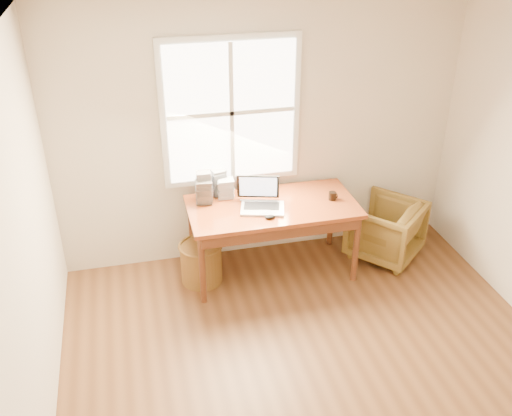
{
  "coord_description": "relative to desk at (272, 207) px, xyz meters",
  "views": [
    {
      "loc": [
        -1.26,
        -2.76,
        3.33
      ],
      "look_at": [
        -0.2,
        1.65,
        0.82
      ],
      "focal_mm": 40.0,
      "sensor_mm": 36.0,
      "label": 1
    }
  ],
  "objects": [
    {
      "name": "cd_stack_c",
      "position": [
        -0.61,
        0.25,
        0.17
      ],
      "size": [
        0.14,
        0.13,
        0.3
      ],
      "primitive_type": "cube",
      "rotation": [
        0.0,
        0.0,
        -0.09
      ],
      "color": "#AAA8B6",
      "rests_on": "desk"
    },
    {
      "name": "cd_stack_d",
      "position": [
        -0.4,
        0.26,
        0.11
      ],
      "size": [
        0.16,
        0.14,
        0.19
      ],
      "primitive_type": "cube",
      "rotation": [
        0.0,
        0.0,
        -0.08
      ],
      "color": "silver",
      "rests_on": "desk"
    },
    {
      "name": "laptop",
      "position": [
        -0.11,
        -0.07,
        0.18
      ],
      "size": [
        0.54,
        0.56,
        0.32
      ],
      "primitive_type": null,
      "rotation": [
        0.0,
        0.0,
        -0.28
      ],
      "color": "silver",
      "rests_on": "desk"
    },
    {
      "name": "mouse",
      "position": [
        -0.09,
        -0.25,
        0.04
      ],
      "size": [
        0.1,
        0.06,
        0.03
      ],
      "primitive_type": "ellipsoid",
      "rotation": [
        0.0,
        0.0,
        0.05
      ],
      "color": "black",
      "rests_on": "desk"
    },
    {
      "name": "room_shell",
      "position": [
        -0.02,
        -1.64,
        0.59
      ],
      "size": [
        4.04,
        4.54,
        2.64
      ],
      "color": "brown",
      "rests_on": "ground"
    },
    {
      "name": "wicker_stool",
      "position": [
        -0.7,
        0.0,
        -0.53
      ],
      "size": [
        0.51,
        0.51,
        0.4
      ],
      "primitive_type": "cylinder",
      "rotation": [
        0.0,
        0.0,
        0.34
      ],
      "color": "brown",
      "rests_on": "room_shell"
    },
    {
      "name": "coffee_mug",
      "position": [
        0.58,
        -0.03,
        0.06
      ],
      "size": [
        0.08,
        0.08,
        0.08
      ],
      "primitive_type": "cylinder",
      "rotation": [
        0.0,
        0.0,
        0.21
      ],
      "color": "black",
      "rests_on": "desk"
    },
    {
      "name": "cd_stack_a",
      "position": [
        -0.46,
        0.34,
        0.15
      ],
      "size": [
        0.16,
        0.15,
        0.26
      ],
      "primitive_type": "cube",
      "rotation": [
        0.0,
        0.0,
        0.31
      ],
      "color": "#AAAFB5",
      "rests_on": "desk"
    },
    {
      "name": "armchair",
      "position": [
        1.21,
        0.0,
        -0.43
      ],
      "size": [
        0.93,
        0.93,
        0.61
      ],
      "primitive_type": "imported",
      "rotation": [
        0.0,
        0.0,
        3.86
      ],
      "color": "brown",
      "rests_on": "room_shell"
    },
    {
      "name": "desk",
      "position": [
        0.0,
        0.0,
        0.0
      ],
      "size": [
        1.6,
        0.8,
        0.04
      ],
      "primitive_type": "cube",
      "color": "brown",
      "rests_on": "room_shell"
    },
    {
      "name": "cd_stack_b",
      "position": [
        -0.62,
        0.19,
        0.13
      ],
      "size": [
        0.16,
        0.14,
        0.23
      ],
      "primitive_type": "cube",
      "rotation": [
        0.0,
        0.0,
        -0.1
      ],
      "color": "#232227",
      "rests_on": "desk"
    }
  ]
}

